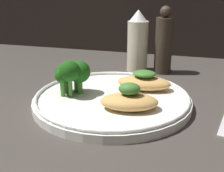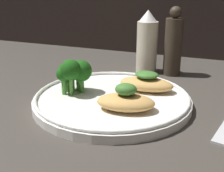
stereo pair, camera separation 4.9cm
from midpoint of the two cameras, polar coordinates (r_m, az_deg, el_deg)
The scene contains 7 objects.
ground_plane at distance 50.57cm, azimuth 2.79°, elevation -4.21°, with size 180.00×180.00×1.00cm, color #3D3833.
plate at distance 49.98cm, azimuth 2.82°, elevation -2.65°, with size 27.81×27.81×2.00cm.
grilled_meat_front at distance 44.38cm, azimuth 5.98°, elevation -3.04°, with size 10.18×7.34×4.37cm.
grilled_meat_middle at distance 52.96cm, azimuth 9.66°, elevation 0.57°, with size 10.30×5.63×3.68cm.
broccoli_bunch at distance 50.72cm, azimuth -5.19°, elevation 2.72°, with size 6.35×5.92×6.59cm.
sauce_bottle at distance 68.50cm, azimuth 8.79°, elevation 8.64°, with size 4.95×4.95×14.77cm.
pepper_grinder at distance 67.23cm, azimuth 14.42°, elevation 8.13°, with size 4.07×4.07×15.74cm.
Camera 2 is at (17.74, -42.72, 20.07)cm, focal length 45.00 mm.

